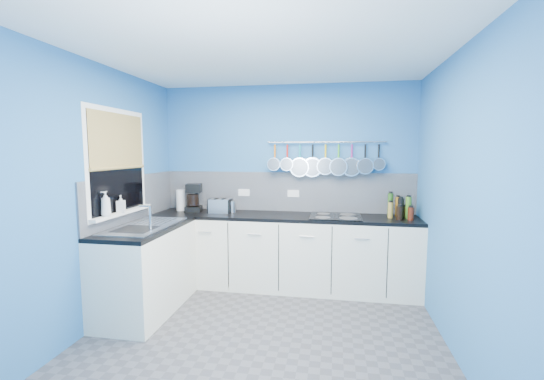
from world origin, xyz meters
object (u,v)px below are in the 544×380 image
(coffee_maker, at_px, (193,198))
(canister, at_px, (232,207))
(toaster, at_px, (220,206))
(hob, at_px, (336,216))
(soap_bottle_b, at_px, (121,204))
(soap_bottle_a, at_px, (106,204))
(paper_towel, at_px, (181,200))

(coffee_maker, distance_m, canister, 0.51)
(toaster, xyz_separation_m, hob, (1.43, -0.06, -0.08))
(soap_bottle_b, xyz_separation_m, hob, (2.17, 0.92, -0.23))
(coffee_maker, height_order, canister, coffee_maker)
(coffee_maker, height_order, hob, coffee_maker)
(soap_bottle_b, relative_size, hob, 0.29)
(coffee_maker, xyz_separation_m, hob, (1.80, -0.09, -0.17))
(soap_bottle_a, bearing_deg, soap_bottle_b, 90.00)
(canister, height_order, hob, canister)
(toaster, distance_m, hob, 1.43)
(canister, xyz_separation_m, hob, (1.30, -0.11, -0.07))
(canister, relative_size, hob, 0.24)
(soap_bottle_b, bearing_deg, canister, 49.80)
(soap_bottle_b, bearing_deg, toaster, 52.92)
(soap_bottle_b, distance_m, paper_towel, 1.06)
(hob, bearing_deg, coffee_maker, 177.22)
(soap_bottle_a, bearing_deg, toaster, 58.82)
(canister, bearing_deg, soap_bottle_a, -124.38)
(soap_bottle_b, bearing_deg, coffee_maker, 69.78)
(soap_bottle_b, relative_size, toaster, 0.64)
(canister, bearing_deg, soap_bottle_b, -130.20)
(toaster, height_order, hob, toaster)
(canister, distance_m, hob, 1.30)
(paper_towel, distance_m, hob, 1.99)
(paper_towel, height_order, canister, paper_towel)
(coffee_maker, bearing_deg, soap_bottle_b, -122.88)
(toaster, relative_size, hob, 0.45)
(paper_towel, height_order, toaster, paper_towel)
(soap_bottle_a, relative_size, toaster, 0.89)
(toaster, relative_size, canister, 1.87)
(coffee_maker, xyz_separation_m, canister, (0.50, 0.03, -0.10))
(paper_towel, bearing_deg, canister, -1.15)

